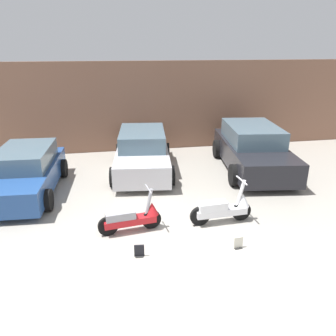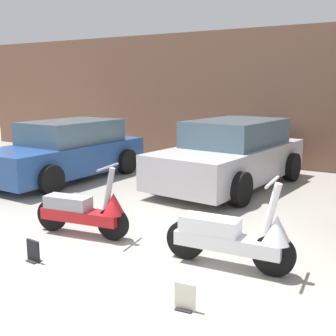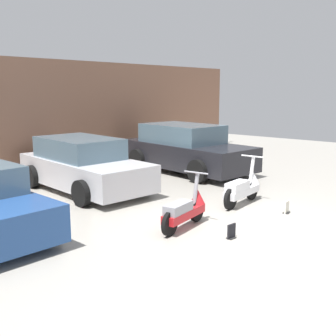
{
  "view_description": "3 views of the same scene",
  "coord_description": "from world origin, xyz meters",
  "px_view_note": "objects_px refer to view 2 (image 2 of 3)",
  "views": [
    {
      "loc": [
        -0.89,
        -5.39,
        3.93
      ],
      "look_at": [
        0.59,
        2.77,
        0.82
      ],
      "focal_mm": 35.0,
      "sensor_mm": 36.0,
      "label": 1
    },
    {
      "loc": [
        3.19,
        -3.13,
        2.02
      ],
      "look_at": [
        -0.1,
        2.63,
        0.72
      ],
      "focal_mm": 45.0,
      "sensor_mm": 36.0,
      "label": 2
    },
    {
      "loc": [
        -6.49,
        -3.56,
        2.57
      ],
      "look_at": [
        0.37,
        2.27,
        0.86
      ],
      "focal_mm": 45.0,
      "sensor_mm": 36.0,
      "label": 3
    }
  ],
  "objects_px": {
    "car_rear_left": "(67,151)",
    "placard_near_left_scooter": "(33,252)",
    "scooter_front_right": "(234,236)",
    "placard_near_right_scooter": "(185,298)",
    "scooter_front_left": "(85,211)",
    "car_rear_center": "(232,155)"
  },
  "relations": [
    {
      "from": "car_rear_left",
      "to": "placard_near_left_scooter",
      "type": "bearing_deg",
      "value": 40.96
    },
    {
      "from": "placard_near_left_scooter",
      "to": "car_rear_left",
      "type": "bearing_deg",
      "value": 127.99
    },
    {
      "from": "placard_near_left_scooter",
      "to": "placard_near_right_scooter",
      "type": "relative_size",
      "value": 1.0
    },
    {
      "from": "placard_near_left_scooter",
      "to": "placard_near_right_scooter",
      "type": "bearing_deg",
      "value": -2.16
    },
    {
      "from": "scooter_front_right",
      "to": "car_rear_center",
      "type": "distance_m",
      "value": 4.06
    },
    {
      "from": "scooter_front_right",
      "to": "car_rear_left",
      "type": "distance_m",
      "value": 5.57
    },
    {
      "from": "car_rear_left",
      "to": "car_rear_center",
      "type": "height_order",
      "value": "car_rear_center"
    },
    {
      "from": "scooter_front_right",
      "to": "placard_near_left_scooter",
      "type": "xyz_separation_m",
      "value": [
        -2.09,
        -1.0,
        -0.26
      ]
    },
    {
      "from": "car_rear_left",
      "to": "scooter_front_right",
      "type": "bearing_deg",
      "value": 64.91
    },
    {
      "from": "scooter_front_right",
      "to": "car_rear_left",
      "type": "xyz_separation_m",
      "value": [
        -4.91,
        2.62,
        0.23
      ]
    },
    {
      "from": "car_rear_center",
      "to": "placard_near_right_scooter",
      "type": "bearing_deg",
      "value": 23.21
    },
    {
      "from": "car_rear_left",
      "to": "car_rear_center",
      "type": "distance_m",
      "value": 3.6
    },
    {
      "from": "car_rear_center",
      "to": "placard_near_right_scooter",
      "type": "xyz_separation_m",
      "value": [
        1.45,
        -4.84,
        -0.52
      ]
    },
    {
      "from": "scooter_front_right",
      "to": "placard_near_right_scooter",
      "type": "bearing_deg",
      "value": -96.06
    },
    {
      "from": "scooter_front_left",
      "to": "car_rear_center",
      "type": "distance_m",
      "value": 3.85
    },
    {
      "from": "scooter_front_right",
      "to": "placard_near_right_scooter",
      "type": "height_order",
      "value": "scooter_front_right"
    },
    {
      "from": "car_rear_center",
      "to": "placard_near_left_scooter",
      "type": "bearing_deg",
      "value": -0.5
    },
    {
      "from": "placard_near_right_scooter",
      "to": "scooter_front_left",
      "type": "bearing_deg",
      "value": 153.2
    },
    {
      "from": "car_rear_center",
      "to": "scooter_front_left",
      "type": "bearing_deg",
      "value": -2.92
    },
    {
      "from": "scooter_front_right",
      "to": "scooter_front_left",
      "type": "bearing_deg",
      "value": 177.33
    },
    {
      "from": "scooter_front_right",
      "to": "car_rear_left",
      "type": "relative_size",
      "value": 0.4
    },
    {
      "from": "car_rear_left",
      "to": "placard_near_left_scooter",
      "type": "xyz_separation_m",
      "value": [
        2.82,
        -3.61,
        -0.49
      ]
    }
  ]
}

